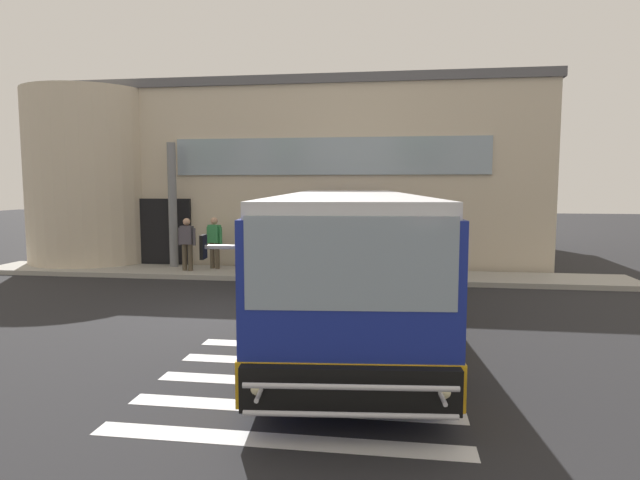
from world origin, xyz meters
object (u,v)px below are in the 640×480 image
Objects in this scene: safety_bollard_yellow at (422,272)px; entry_support_column at (173,205)px; passenger_near_column at (187,242)px; bus_main_foreground at (348,258)px; passenger_at_curb_edge at (248,244)px; passenger_by_doorway at (215,240)px.

entry_support_column is at bearing 167.48° from safety_bollard_yellow.
entry_support_column reaches higher than passenger_near_column.
entry_support_column is 8.66m from bus_main_foreground.
bus_main_foreground is 5.85m from passenger_at_curb_edge.
safety_bollard_yellow is at bearing -7.72° from passenger_near_column.
passenger_near_column is (0.80, -0.81, -1.12)m from entry_support_column.
safety_bollard_yellow is at bearing -13.12° from passenger_by_doorway.
passenger_by_doorway is 1.00× the size of passenger_at_curb_edge.
passenger_at_curb_edge reaches higher than safety_bollard_yellow.
bus_main_foreground is (6.40, -5.76, -0.87)m from entry_support_column.
passenger_by_doorway is (0.72, 0.55, 0.00)m from passenger_near_column.
passenger_near_column is at bearing -45.35° from entry_support_column.
entry_support_column is at bearing 138.00° from bus_main_foreground.
bus_main_foreground is 7.05× the size of passenger_by_doorway.
entry_support_column is 1.91m from passenger_by_doorway.
entry_support_column reaches higher than passenger_at_curb_edge.
safety_bollard_yellow is at bearing 66.69° from bus_main_foreground.
bus_main_foreground is 7.05× the size of passenger_near_column.
entry_support_column reaches higher than passenger_by_doorway.
passenger_near_column is 1.00× the size of passenger_at_curb_edge.
entry_support_column is 3.28m from passenger_at_curb_edge.
entry_support_column is at bearing 159.30° from passenger_at_curb_edge.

